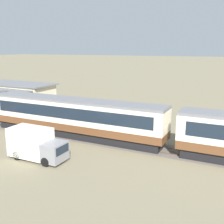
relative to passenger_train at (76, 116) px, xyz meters
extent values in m
plane|color=#7A7056|center=(9.09, 0.34, -2.35)|extent=(600.00, 600.00, 0.00)
cylinder|color=black|center=(15.09, -0.72, -1.90)|extent=(0.90, 0.18, 0.90)
cylinder|color=black|center=(15.09, 0.72, -1.90)|extent=(0.90, 0.18, 0.90)
cube|color=brown|center=(-0.27, 0.00, -1.05)|extent=(21.12, 2.98, 0.80)
cube|color=beige|center=(-0.27, 0.00, 0.47)|extent=(21.12, 2.98, 2.25)
cube|color=#192330|center=(-0.27, 0.00, 0.58)|extent=(19.43, 3.02, 1.26)
cube|color=slate|center=(-0.27, 0.00, 1.74)|extent=(21.12, 2.80, 0.30)
cube|color=black|center=(-0.27, 0.00, -1.89)|extent=(20.27, 2.56, 0.88)
cylinder|color=black|center=(6.70, -0.72, -1.90)|extent=(0.90, 0.18, 0.90)
cylinder|color=black|center=(6.70, 0.72, -1.90)|extent=(0.90, 0.18, 0.90)
cylinder|color=black|center=(-7.23, -0.72, -1.90)|extent=(0.90, 0.18, 0.90)
cylinder|color=black|center=(-7.23, 0.72, -1.90)|extent=(0.90, 0.18, 0.90)
cube|color=#665B51|center=(-4.73, 0.00, -2.35)|extent=(109.87, 3.60, 0.01)
cube|color=#4C4238|center=(-4.73, -0.72, -2.33)|extent=(109.87, 0.12, 0.04)
cube|color=#4C4238|center=(-4.73, 0.72, -2.33)|extent=(109.87, 0.12, 0.04)
cube|color=beige|center=(-18.11, 9.76, -0.50)|extent=(11.82, 5.36, 3.72)
cube|color=slate|center=(-18.11, 9.76, 1.46)|extent=(12.77, 5.78, 0.20)
cube|color=slate|center=(-18.11, 6.28, 0.96)|extent=(11.35, 1.60, 0.16)
cylinder|color=brown|center=(-18.11, 5.68, -0.74)|extent=(0.14, 0.14, 3.24)
cube|color=gray|center=(2.52, -7.14, -1.33)|extent=(1.60, 2.09, 1.61)
cube|color=#192330|center=(3.33, -7.14, -1.01)|extent=(0.03, 1.74, 0.71)
cube|color=silver|center=(-0.15, -7.14, -0.85)|extent=(3.74, 2.17, 2.58)
cylinder|color=black|center=(2.25, -8.09, -1.95)|extent=(0.80, 0.26, 0.80)
cylinder|color=black|center=(2.25, -6.18, -1.95)|extent=(0.80, 0.26, 0.80)
cylinder|color=black|center=(-0.95, -8.09, -1.95)|extent=(0.80, 0.26, 0.80)
cylinder|color=black|center=(-0.95, -6.18, -1.95)|extent=(0.80, 0.26, 0.80)
camera|label=1|loc=(17.03, -25.27, 7.41)|focal=45.00mm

